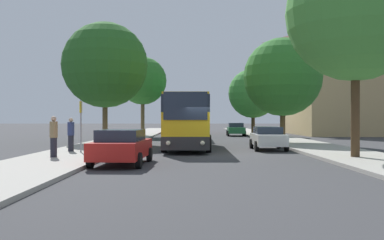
% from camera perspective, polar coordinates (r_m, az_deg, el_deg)
% --- Properties ---
extents(ground_plane, '(300.00, 300.00, 0.00)m').
position_cam_1_polar(ground_plane, '(23.79, 2.16, -4.44)').
color(ground_plane, '#38383A').
rests_on(ground_plane, ground).
extents(sidewalk_left, '(4.00, 120.00, 0.15)m').
position_cam_1_polar(sidewalk_left, '(24.52, -14.46, -4.13)').
color(sidewalk_left, '#A39E93').
rests_on(sidewalk_left, ground_plane).
extents(sidewalk_right, '(4.00, 120.00, 0.15)m').
position_cam_1_polar(sidewalk_right, '(25.05, 18.41, -4.04)').
color(sidewalk_right, '#A39E93').
rests_on(sidewalk_right, ground_plane).
extents(building_right_background, '(20.10, 13.49, 14.96)m').
position_cam_1_polar(building_right_background, '(58.13, 22.78, 5.66)').
color(building_right_background, tan).
rests_on(building_right_background, ground_plane).
extents(bus_front, '(2.86, 11.67, 3.32)m').
position_cam_1_polar(bus_front, '(28.78, -0.73, -0.10)').
color(bus_front, '#2D2D2D').
rests_on(bus_front, ground_plane).
extents(bus_middle, '(2.79, 11.89, 3.53)m').
position_cam_1_polar(bus_middle, '(43.30, -1.04, 0.14)').
color(bus_middle, silver).
rests_on(bus_middle, ground_plane).
extents(bus_rear, '(3.10, 10.50, 3.38)m').
position_cam_1_polar(bus_rear, '(59.10, -0.76, 0.07)').
color(bus_rear, gray).
rests_on(bus_rear, ground_plane).
extents(parked_car_left_curb, '(2.25, 4.63, 1.46)m').
position_cam_1_polar(parked_car_left_curb, '(18.83, -9.01, -3.30)').
color(parked_car_left_curb, red).
rests_on(parked_car_left_curb, ground_plane).
extents(parked_car_right_near, '(1.99, 4.27, 1.41)m').
position_cam_1_polar(parked_car_right_near, '(27.80, 9.52, -2.23)').
color(parked_car_right_near, silver).
rests_on(parked_car_right_near, ground_plane).
extents(parked_car_right_far, '(2.11, 4.65, 1.44)m').
position_cam_1_polar(parked_car_right_far, '(49.83, 5.48, -1.15)').
color(parked_car_right_far, '#236B38').
rests_on(parked_car_right_far, ground_plane).
extents(bus_stop_sign, '(0.08, 0.45, 2.72)m').
position_cam_1_polar(bus_stop_sign, '(24.18, -14.04, -0.03)').
color(bus_stop_sign, gray).
rests_on(bus_stop_sign, sidewalk_left).
extents(pedestrian_waiting_near, '(0.36, 0.36, 1.88)m').
position_cam_1_polar(pedestrian_waiting_near, '(21.46, -17.27, -1.99)').
color(pedestrian_waiting_near, '#23232D').
rests_on(pedestrian_waiting_near, sidewalk_left).
extents(pedestrian_waiting_far, '(0.36, 0.36, 1.81)m').
position_cam_1_polar(pedestrian_waiting_far, '(25.04, -15.23, -1.77)').
color(pedestrian_waiting_far, '#23232D').
rests_on(pedestrian_waiting_far, sidewalk_left).
extents(tree_left_near, '(5.14, 5.14, 8.40)m').
position_cam_1_polar(tree_left_near, '(48.61, -6.39, 4.95)').
color(tree_left_near, brown).
rests_on(tree_left_near, sidewalk_left).
extents(tree_left_far, '(6.66, 6.66, 9.27)m').
position_cam_1_polar(tree_left_far, '(35.83, -11.10, 6.86)').
color(tree_left_far, brown).
rests_on(tree_left_far, sidewalk_left).
extents(tree_right_near, '(5.48, 5.48, 7.31)m').
position_cam_1_polar(tree_right_near, '(50.20, 7.66, 3.37)').
color(tree_right_near, '#47331E').
rests_on(tree_right_near, sidewalk_right).
extents(tree_right_mid, '(5.88, 5.88, 7.83)m').
position_cam_1_polar(tree_right_mid, '(34.49, 11.34, 5.37)').
color(tree_right_mid, '#513D23').
rests_on(tree_right_mid, sidewalk_right).
extents(tree_right_far, '(6.38, 6.38, 9.88)m').
position_cam_1_polar(tree_right_far, '(22.56, 19.93, 12.74)').
color(tree_right_far, '#47331E').
rests_on(tree_right_far, sidewalk_right).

